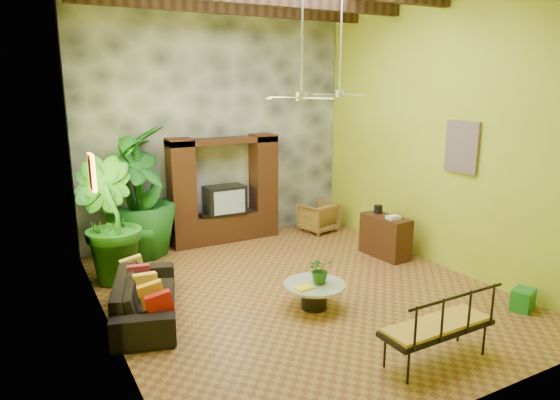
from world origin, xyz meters
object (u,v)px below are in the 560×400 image
side_console (385,236)px  tall_plant_a (138,201)px  ceiling_fan_front (302,82)px  tall_plant_c (138,192)px  entertainment_center (225,198)px  wicker_armchair (318,217)px  coffee_table (314,292)px  iron_bench (442,324)px  sofa (146,296)px  green_bin (523,299)px  tall_plant_b (107,221)px  ceiling_fan_back (340,82)px

side_console → tall_plant_a: bearing=149.7°
ceiling_fan_front → tall_plant_c: size_ratio=0.71×
entertainment_center → wicker_armchair: (2.18, -0.39, -0.63)m
tall_plant_c → side_console: tall_plant_c is taller
entertainment_center → side_console: 3.51m
coffee_table → entertainment_center: bearing=88.2°
iron_bench → side_console: iron_bench is taller
entertainment_center → sofa: 3.84m
entertainment_center → green_bin: (2.65, -5.41, -0.80)m
sofa → tall_plant_b: size_ratio=1.00×
ceiling_fan_back → coffee_table: (-1.72, -1.90, -3.15)m
ceiling_fan_back → green_bin: ceiling_fan_back is taller
tall_plant_a → coffee_table: 4.00m
wicker_armchair → ceiling_fan_front: bearing=41.2°
tall_plant_a → iron_bench: (2.31, -5.52, -0.66)m
tall_plant_b → tall_plant_c: size_ratio=0.83×
side_console → sofa: bearing=-180.0°
sofa → coffee_table: bearing=-96.1°
tall_plant_b → tall_plant_c: 1.38m
ceiling_fan_back → coffee_table: 4.06m
coffee_table → side_console: size_ratio=0.93×
ceiling_fan_back → tall_plant_a: 4.44m
ceiling_fan_front → green_bin: 4.71m
ceiling_fan_back → wicker_armchair: size_ratio=2.49×
tall_plant_c → green_bin: bearing=-49.9°
ceiling_fan_front → green_bin: bearing=-33.4°
sofa → coffee_table: (2.34, -0.96, -0.06)m
sofa → tall_plant_c: (0.61, 2.80, 0.98)m
sofa → wicker_armchair: size_ratio=2.91×
sofa → green_bin: size_ratio=5.84×
ceiling_fan_front → coffee_table: size_ratio=1.95×
sofa → coffee_table: 2.53m
tall_plant_b → side_console: tall_plant_b is taller
ceiling_fan_back → tall_plant_b: (-4.25, 0.76, -2.32)m
entertainment_center → wicker_armchair: size_ratio=3.22×
wicker_armchair → tall_plant_c: size_ratio=0.29×
wicker_armchair → tall_plant_b: tall_plant_b is taller
sofa → tall_plant_c: size_ratio=0.83×
entertainment_center → iron_bench: size_ratio=1.58×
side_console → green_bin: bearing=-89.5°
tall_plant_c → wicker_armchair: bearing=-4.5°
ceiling_fan_back → tall_plant_b: size_ratio=0.86×
tall_plant_c → coffee_table: bearing=-65.3°
tall_plant_c → green_bin: (4.51, -5.34, -1.14)m
ceiling_fan_front → iron_bench: (0.58, -2.38, -2.86)m
wicker_armchair → tall_plant_b: size_ratio=0.34×
coffee_table → green_bin: (2.77, -1.58, -0.09)m
ceiling_fan_back → wicker_armchair: ceiling_fan_back is taller
tall_plant_a → green_bin: 6.88m
wicker_armchair → green_bin: 5.05m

